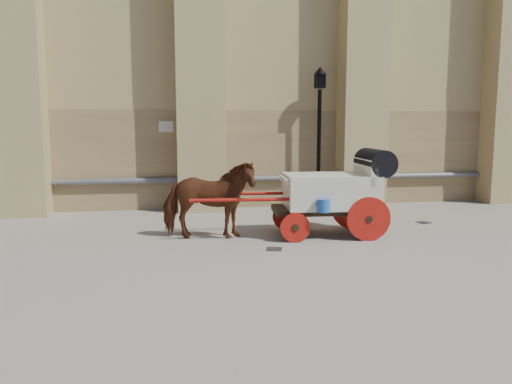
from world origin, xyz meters
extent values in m
plane|color=#6D655A|center=(0.00, 0.00, 0.00)|extent=(90.00, 90.00, 0.00)
cube|color=#9B8251|center=(2.00, 4.15, 1.50)|extent=(44.00, 0.35, 3.00)
cylinder|color=#59595B|center=(2.00, 3.88, 0.90)|extent=(42.00, 0.18, 0.18)
cube|color=beige|center=(-2.00, 3.97, 2.50)|extent=(0.42, 0.04, 0.32)
imported|color=brown|center=(-1.10, -0.19, 0.88)|extent=(2.21, 1.24, 1.77)
cube|color=black|center=(1.61, -0.26, 0.60)|extent=(2.49, 1.29, 0.13)
cube|color=beige|center=(1.72, -0.27, 1.04)|extent=(2.18, 1.54, 0.77)
cube|color=beige|center=(2.53, -0.34, 1.48)|extent=(0.28, 1.38, 0.60)
cube|color=beige|center=(0.79, -0.19, 1.31)|extent=(0.48, 1.23, 0.11)
cylinder|color=black|center=(2.75, -0.36, 1.69)|extent=(0.72, 1.41, 0.61)
cylinder|color=#A9160E|center=(2.37, -1.01, 0.49)|extent=(0.99, 0.15, 0.98)
cylinder|color=#A9160E|center=(2.48, 0.34, 0.49)|extent=(0.99, 0.15, 0.98)
cylinder|color=#A9160E|center=(0.73, -0.87, 0.33)|extent=(0.66, 0.12, 0.66)
cylinder|color=#A9160E|center=(0.85, 0.48, 0.33)|extent=(0.66, 0.12, 0.66)
cylinder|color=#A9160E|center=(-0.23, -0.60, 0.93)|extent=(2.62, 0.30, 0.08)
cylinder|color=#A9160E|center=(-0.15, 0.38, 0.93)|extent=(2.62, 0.30, 0.08)
cylinder|color=blue|center=(1.32, -1.01, 0.82)|extent=(0.28, 0.28, 0.28)
cylinder|color=black|center=(2.57, 3.42, 1.80)|extent=(0.12, 0.12, 3.60)
cone|color=black|center=(2.57, 3.42, 0.18)|extent=(0.36, 0.36, 0.36)
cube|color=black|center=(2.57, 3.42, 3.85)|extent=(0.28, 0.28, 0.42)
cone|color=black|center=(2.57, 3.42, 4.15)|extent=(0.40, 0.40, 0.24)
cube|color=black|center=(0.15, -1.39, 0.01)|extent=(0.40, 0.40, 0.01)
cube|color=black|center=(4.62, 0.68, 0.01)|extent=(0.41, 0.41, 0.01)
camera|label=1|loc=(-1.98, -11.23, 2.55)|focal=35.00mm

